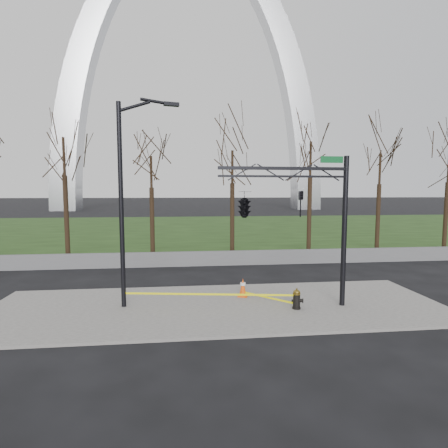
{
  "coord_description": "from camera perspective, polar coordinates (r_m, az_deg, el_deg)",
  "views": [
    {
      "loc": [
        -1.28,
        -13.5,
        4.63
      ],
      "look_at": [
        0.44,
        2.0,
        3.17
      ],
      "focal_mm": 27.99,
      "sensor_mm": 36.0,
      "label": 1
    }
  ],
  "objects": [
    {
      "name": "tree_row",
      "position": [
        25.5,
        -5.18,
        4.89
      ],
      "size": [
        44.5,
        4.0,
        8.88
      ],
      "color": "black",
      "rests_on": "ground"
    },
    {
      "name": "caution_tape",
      "position": [
        14.09,
        0.32,
        -11.56
      ],
      "size": [
        6.71,
        1.81,
        0.42
      ],
      "color": "#F7F10D",
      "rests_on": "ground"
    },
    {
      "name": "traffic_cone",
      "position": [
        15.35,
        3.1,
        -10.32
      ],
      "size": [
        0.52,
        0.52,
        0.78
      ],
      "rotation": [
        0.0,
        0.0,
        -0.35
      ],
      "color": "#FF560D",
      "rests_on": "sidewalk"
    },
    {
      "name": "gateway_arch",
      "position": [
        92.79,
        -5.71,
        22.79
      ],
      "size": [
        66.0,
        6.0,
        65.0
      ],
      "primitive_type": null,
      "color": "silver",
      "rests_on": "ground"
    },
    {
      "name": "grass_strip",
      "position": [
        43.76,
        -4.64,
        -0.71
      ],
      "size": [
        120.0,
        40.0,
        0.06
      ],
      "primitive_type": "cube",
      "color": "#1F3714",
      "rests_on": "ground"
    },
    {
      "name": "sidewalk",
      "position": [
        14.31,
        -0.91,
        -13.33
      ],
      "size": [
        18.0,
        6.0,
        0.1
      ],
      "primitive_type": "cube",
      "color": "slate",
      "rests_on": "ground"
    },
    {
      "name": "ground",
      "position": [
        14.33,
        -0.91,
        -13.52
      ],
      "size": [
        500.0,
        500.0,
        0.0
      ],
      "primitive_type": "plane",
      "color": "black",
      "rests_on": "ground"
    },
    {
      "name": "fire_hydrant",
      "position": [
        14.09,
        11.82,
        -11.95
      ],
      "size": [
        0.5,
        0.34,
        0.81
      ],
      "rotation": [
        0.0,
        0.0,
        -0.37
      ],
      "color": "black",
      "rests_on": "sidewalk"
    },
    {
      "name": "traffic_signal_mast",
      "position": [
        13.29,
        6.58,
        3.21
      ],
      "size": [
        5.1,
        2.49,
        6.0
      ],
      "rotation": [
        0.0,
        0.0,
        0.02
      ],
      "color": "black",
      "rests_on": "ground"
    },
    {
      "name": "street_light",
      "position": [
        14.03,
        -15.57,
        5.4
      ],
      "size": [
        2.36,
        0.7,
        8.21
      ],
      "rotation": [
        0.0,
        0.0,
        0.22
      ],
      "color": "black",
      "rests_on": "ground"
    },
    {
      "name": "guardrail",
      "position": [
        21.94,
        -2.9,
        -5.65
      ],
      "size": [
        60.0,
        0.3,
        0.9
      ],
      "primitive_type": "cube",
      "color": "#59595B",
      "rests_on": "ground"
    }
  ]
}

